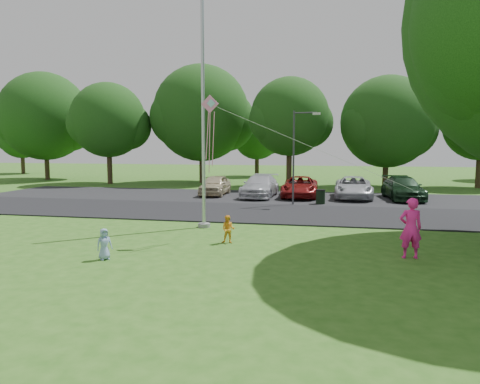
% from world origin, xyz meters
% --- Properties ---
extents(ground, '(120.00, 120.00, 0.00)m').
position_xyz_m(ground, '(0.00, 0.00, 0.00)').
color(ground, '#2D6019').
rests_on(ground, ground).
extents(park_road, '(60.00, 6.00, 0.06)m').
position_xyz_m(park_road, '(0.00, 9.00, 0.03)').
color(park_road, black).
rests_on(park_road, ground).
extents(parking_strip, '(42.00, 7.00, 0.06)m').
position_xyz_m(parking_strip, '(0.00, 15.50, 0.03)').
color(parking_strip, black).
rests_on(parking_strip, ground).
extents(flagpole, '(0.50, 0.50, 10.00)m').
position_xyz_m(flagpole, '(-3.50, 5.00, 4.17)').
color(flagpole, '#B7BABF').
rests_on(flagpole, ground).
extents(street_lamp, '(1.47, 0.34, 5.24)m').
position_xyz_m(street_lamp, '(-0.21, 12.11, 3.15)').
color(street_lamp, '#3F3F44').
rests_on(street_lamp, ground).
extents(trash_can, '(0.55, 0.55, 0.87)m').
position_xyz_m(trash_can, '(1.09, 12.68, 0.44)').
color(trash_can, black).
rests_on(trash_can, ground).
extents(tree_row, '(64.35, 11.94, 10.88)m').
position_xyz_m(tree_row, '(1.59, 24.23, 5.71)').
color(tree_row, '#332316').
rests_on(tree_row, ground).
extents(horizon_trees, '(77.46, 7.20, 7.02)m').
position_xyz_m(horizon_trees, '(4.06, 33.88, 4.30)').
color(horizon_trees, '#332316').
rests_on(horizon_trees, ground).
extents(parked_cars, '(13.79, 5.36, 1.39)m').
position_xyz_m(parked_cars, '(0.55, 15.63, 0.74)').
color(parked_cars, '#C6B793').
rests_on(parked_cars, ground).
extents(woman, '(0.71, 0.51, 1.82)m').
position_xyz_m(woman, '(3.87, 1.55, 0.91)').
color(woman, '#FE2191').
rests_on(woman, ground).
extents(child_yellow, '(0.47, 0.37, 0.97)m').
position_xyz_m(child_yellow, '(-1.88, 2.38, 0.48)').
color(child_yellow, '#F8A427').
rests_on(child_yellow, ground).
extents(child_blue, '(0.52, 0.54, 0.93)m').
position_xyz_m(child_blue, '(-4.97, -0.41, 0.46)').
color(child_blue, '#87A1CF').
rests_on(child_blue, ground).
extents(kite, '(6.75, 1.38, 3.01)m').
position_xyz_m(kite, '(-2.41, 2.63, 4.27)').
color(kite, pink).
rests_on(kite, ground).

